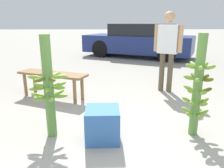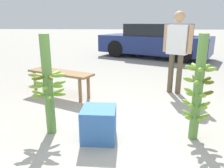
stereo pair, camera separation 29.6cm
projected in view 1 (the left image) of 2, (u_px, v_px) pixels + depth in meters
name	position (u px, v px, depth m)	size (l,w,h in m)	color
ground_plane	(119.00, 145.00, 2.59)	(80.00, 80.00, 0.00)	#9E998E
banana_stalk_left	(49.00, 87.00, 2.64)	(0.48, 0.48, 1.27)	#5B8C3D
banana_stalk_center	(197.00, 88.00, 2.68)	(0.37, 0.37, 1.28)	#5B8C3D
vendor_person	(168.00, 45.00, 4.34)	(0.53, 0.37, 1.60)	brown
market_bench	(52.00, 77.00, 4.10)	(1.39, 0.89, 0.49)	olive
parked_car	(139.00, 41.00, 8.88)	(4.60, 3.41, 1.33)	navy
produce_crate	(102.00, 124.00, 2.66)	(0.41, 0.41, 0.41)	#386BB2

